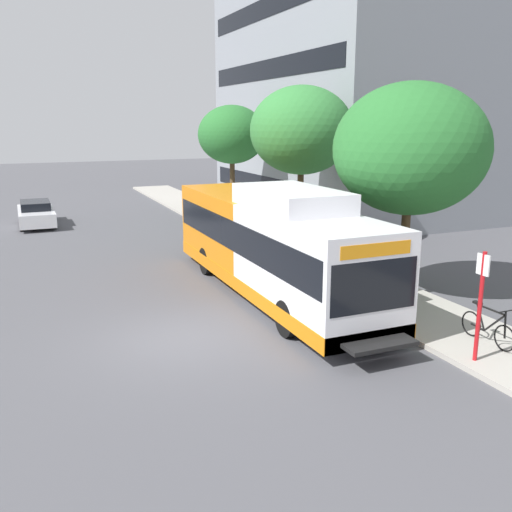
# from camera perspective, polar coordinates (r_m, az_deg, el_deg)

# --- Properties ---
(ground_plane) EXTENTS (120.00, 120.00, 0.00)m
(ground_plane) POSITION_cam_1_polar(r_m,az_deg,el_deg) (22.54, -13.25, -1.18)
(ground_plane) COLOR #4C4C51
(sidewalk_curb) EXTENTS (3.00, 56.00, 0.14)m
(sidewalk_curb) POSITION_cam_1_polar(r_m,az_deg,el_deg) (22.89, 5.16, -0.46)
(sidewalk_curb) COLOR #A8A399
(sidewalk_curb) RESTS_ON ground
(transit_bus) EXTENTS (2.58, 12.25, 3.65)m
(transit_bus) POSITION_cam_1_polar(r_m,az_deg,el_deg) (18.20, 1.55, 1.21)
(transit_bus) COLOR white
(transit_bus) RESTS_ON ground
(bus_stop_sign_pole) EXTENTS (0.10, 0.36, 2.60)m
(bus_stop_sign_pole) POSITION_cam_1_polar(r_m,az_deg,el_deg) (13.85, 21.70, -3.99)
(bus_stop_sign_pole) COLOR red
(bus_stop_sign_pole) RESTS_ON sidewalk_curb
(bicycle_parked) EXTENTS (0.52, 1.76, 1.02)m
(bicycle_parked) POSITION_cam_1_polar(r_m,az_deg,el_deg) (15.34, 22.33, -6.66)
(bicycle_parked) COLOR black
(bicycle_parked) RESTS_ON sidewalk_curb
(street_tree_near_stop) EXTENTS (4.73, 4.73, 6.60)m
(street_tree_near_stop) POSITION_cam_1_polar(r_m,az_deg,el_deg) (18.14, 15.32, 10.34)
(street_tree_near_stop) COLOR #4C3823
(street_tree_near_stop) RESTS_ON sidewalk_curb
(street_tree_mid_block) EXTENTS (4.51, 4.51, 6.93)m
(street_tree_mid_block) POSITION_cam_1_polar(r_m,az_deg,el_deg) (25.30, 4.61, 12.50)
(street_tree_mid_block) COLOR #4C3823
(street_tree_mid_block) RESTS_ON sidewalk_curb
(street_tree_far_block) EXTENTS (3.78, 3.78, 6.27)m
(street_tree_far_block) POSITION_cam_1_polar(r_m,az_deg,el_deg) (32.07, -2.45, 12.11)
(street_tree_far_block) COLOR #4C3823
(street_tree_far_block) RESTS_ON sidewalk_curb
(parked_car_far_lane) EXTENTS (1.80, 4.50, 1.33)m
(parked_car_far_lane) POSITION_cam_1_polar(r_m,az_deg,el_deg) (32.89, -21.30, 4.01)
(parked_car_far_lane) COLOR silver
(parked_car_far_lane) RESTS_ON ground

